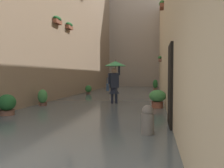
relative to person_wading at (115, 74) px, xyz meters
The scene contains 11 objects.
ground_plane 3.69m from the person_wading, 81.46° to the right, with size 60.00×60.00×0.00m, color slate.
flood_water 3.66m from the person_wading, 81.46° to the right, with size 6.14×28.53×0.16m, color #515B60.
building_facade_left 5.28m from the person_wading, 132.46° to the right, with size 2.04×26.53×8.33m.
building_facade_far 16.36m from the person_wading, 88.14° to the right, with size 8.94×1.80×13.28m, color #A89989.
person_wading is the anchor object (origin of this frame).
potted_plant_mid_right 4.66m from the person_wading, 51.44° to the left, with size 0.55×0.55×0.82m.
potted_plant_near_left 8.02m from the person_wading, 102.88° to the right, with size 0.38×0.38×1.07m.
potted_plant_near_right 5.67m from the person_wading, 61.30° to the right, with size 0.44×0.44×0.72m.
potted_plant_mid_left 2.32m from the person_wading, 151.64° to the left, with size 0.64×0.64×0.85m.
potted_plant_far_right 3.24m from the person_wading, 24.42° to the left, with size 0.39×0.39×0.83m.
mooring_bollard 5.44m from the person_wading, 107.59° to the left, with size 0.27×0.27×0.79m.
Camera 1 is at (-2.27, 2.10, 1.44)m, focal length 36.79 mm.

